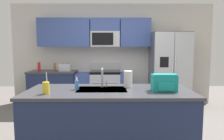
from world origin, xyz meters
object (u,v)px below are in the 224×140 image
(pepper_mill, at_px, (55,67))
(bottle_red, at_px, (39,67))
(backpack, at_px, (164,82))
(range_oven, at_px, (104,89))
(soap_dispenser, at_px, (77,85))
(sink_faucet, at_px, (103,76))
(toaster, at_px, (65,67))
(drink_cup_yellow, at_px, (46,88))
(refrigerator, at_px, (169,70))
(paper_towel_roll, at_px, (128,79))

(pepper_mill, xyz_separation_m, bottle_red, (-0.38, -0.04, 0.01))
(pepper_mill, relative_size, backpack, 0.62)
(range_oven, bearing_deg, soap_dispenser, -97.42)
(sink_faucet, bearing_deg, range_oven, 91.31)
(toaster, bearing_deg, bottle_red, 179.05)
(range_oven, distance_m, backpack, 2.65)
(drink_cup_yellow, bearing_deg, sink_faucet, 31.48)
(refrigerator, height_order, toaster, refrigerator)
(drink_cup_yellow, distance_m, paper_towel_roll, 1.15)
(soap_dispenser, relative_size, backpack, 0.53)
(refrigerator, relative_size, pepper_mill, 9.33)
(range_oven, height_order, backpack, backpack)
(pepper_mill, bearing_deg, soap_dispenser, -68.48)
(range_oven, distance_m, toaster, 1.10)
(bottle_red, relative_size, drink_cup_yellow, 0.81)
(refrigerator, relative_size, toaster, 6.61)
(pepper_mill, height_order, drink_cup_yellow, drink_cup_yellow)
(toaster, bearing_deg, drink_cup_yellow, -83.05)
(drink_cup_yellow, height_order, paper_towel_roll, drink_cup_yellow)
(drink_cup_yellow, bearing_deg, toaster, 96.95)
(toaster, height_order, soap_dispenser, toaster)
(soap_dispenser, relative_size, paper_towel_roll, 0.71)
(toaster, xyz_separation_m, sink_faucet, (1.00, -2.11, 0.08))
(range_oven, xyz_separation_m, pepper_mill, (-1.22, -0.00, 0.56))
(paper_towel_roll, bearing_deg, range_oven, 101.05)
(pepper_mill, xyz_separation_m, soap_dispenser, (0.91, -2.32, -0.03))
(pepper_mill, bearing_deg, drink_cup_yellow, -77.48)
(sink_faucet, relative_size, drink_cup_yellow, 1.05)
(toaster, relative_size, paper_towel_roll, 1.17)
(bottle_red, relative_size, backpack, 0.68)
(bottle_red, bearing_deg, soap_dispenser, -60.46)
(sink_faucet, bearing_deg, pepper_mill, 120.41)
(paper_towel_roll, bearing_deg, drink_cup_yellow, -158.03)
(toaster, height_order, backpack, backpack)
(refrigerator, distance_m, paper_towel_roll, 2.41)
(paper_towel_roll, height_order, backpack, paper_towel_roll)
(paper_towel_roll, bearing_deg, refrigerator, 60.06)
(range_oven, distance_m, pepper_mill, 1.34)
(toaster, xyz_separation_m, backpack, (1.83, -2.38, 0.03))
(sink_faucet, relative_size, backpack, 0.88)
(sink_faucet, height_order, backpack, sink_faucet)
(range_oven, height_order, paper_towel_roll, paper_towel_roll)
(refrigerator, distance_m, drink_cup_yellow, 3.38)
(pepper_mill, height_order, soap_dispenser, pepper_mill)
(soap_dispenser, bearing_deg, bottle_red, 119.54)
(soap_dispenser, bearing_deg, sink_faucet, 24.61)
(sink_faucet, height_order, soap_dispenser, sink_faucet)
(sink_faucet, bearing_deg, soap_dispenser, -155.39)
(bottle_red, bearing_deg, sink_faucet, -52.19)
(drink_cup_yellow, bearing_deg, bottle_red, 110.50)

